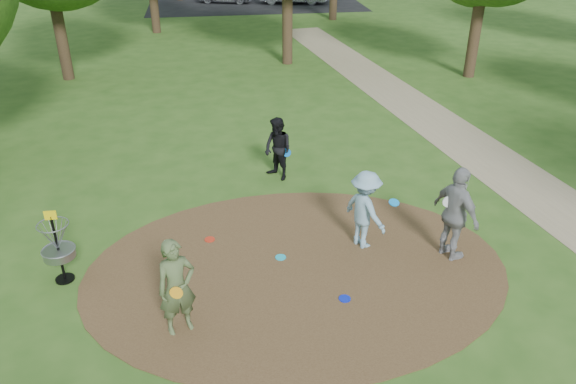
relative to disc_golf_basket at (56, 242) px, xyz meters
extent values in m
plane|color=#2D5119|center=(4.50, -0.30, -0.87)|extent=(100.00, 100.00, 0.00)
cylinder|color=#47301C|center=(4.50, -0.30, -0.86)|extent=(8.40, 8.40, 0.02)
cube|color=#8C7A5B|center=(11.00, 1.70, -0.87)|extent=(7.55, 39.89, 0.01)
cube|color=black|center=(6.50, 29.70, -0.87)|extent=(14.00, 8.00, 0.01)
imported|color=#4D5E36|center=(2.26, -1.74, 0.02)|extent=(0.76, 0.63, 1.79)
cylinder|color=#FAA01B|center=(2.26, -1.94, 0.07)|extent=(0.22, 0.09, 0.22)
imported|color=#80A9BF|center=(6.02, 0.34, -0.02)|extent=(1.08, 1.28, 1.72)
cylinder|color=#0D8CE5|center=(6.62, 0.31, 0.13)|extent=(0.26, 0.25, 0.08)
imported|color=black|center=(4.66, 3.74, -0.05)|extent=(0.97, 1.01, 1.65)
cylinder|color=blue|center=(4.88, 3.69, -0.14)|extent=(0.23, 0.11, 0.22)
imported|color=gray|center=(7.68, -0.34, 0.13)|extent=(0.86, 1.28, 2.01)
cylinder|color=silver|center=(7.49, -0.30, 0.41)|extent=(0.22, 0.06, 0.22)
cylinder|color=#18ACC7|center=(4.23, 0.10, -0.85)|extent=(0.22, 0.22, 0.02)
cylinder|color=#0B1EBF|center=(5.22, -1.38, -0.85)|extent=(0.22, 0.22, 0.02)
cylinder|color=red|center=(2.81, 0.98, -0.85)|extent=(0.22, 0.22, 0.02)
cylinder|color=black|center=(0.00, 0.00, -0.20)|extent=(0.05, 0.05, 1.35)
cylinder|color=black|center=(0.00, 0.00, -0.85)|extent=(0.36, 0.36, 0.04)
cylinder|color=gray|center=(0.00, 0.00, -0.25)|extent=(0.60, 0.60, 0.16)
torus|color=gray|center=(0.00, 0.00, -0.17)|extent=(0.63, 0.63, 0.03)
torus|color=gray|center=(0.00, 0.00, 0.38)|extent=(0.58, 0.58, 0.02)
cube|color=yellow|center=(0.00, 0.00, 0.58)|extent=(0.22, 0.02, 0.18)
cylinder|color=#332316|center=(-2.50, 13.70, 1.03)|extent=(0.44, 0.44, 3.80)
cylinder|color=#332316|center=(6.50, 14.70, 1.22)|extent=(0.44, 0.44, 4.18)
cylinder|color=#332316|center=(13.50, 11.70, 0.93)|extent=(0.44, 0.44, 3.61)
camera|label=1|loc=(3.00, -9.30, 5.77)|focal=35.00mm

